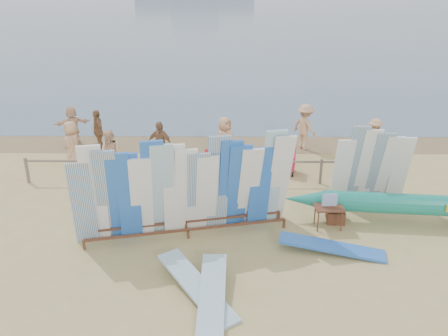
{
  "coord_description": "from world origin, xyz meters",
  "views": [
    {
      "loc": [
        0.85,
        -11.82,
        6.65
      ],
      "look_at": [
        0.73,
        1.57,
        1.15
      ],
      "focal_mm": 38.0,
      "sensor_mm": 36.0,
      "label": 1
    }
  ],
  "objects_px": {
    "flat_board_a": "(196,293)",
    "stroller": "(289,163)",
    "main_surfboard_rack": "(186,191)",
    "beachgoer_extra_1": "(98,131)",
    "beachgoer_8": "(358,148)",
    "beachgoer_2": "(111,154)",
    "beachgoer_4": "(160,144)",
    "side_surfboard_rack": "(371,169)",
    "beachgoer_extra_0": "(374,138)",
    "beach_chair_left": "(226,167)",
    "flat_board_b": "(212,305)",
    "beachgoer_11": "(72,125)",
    "flat_board_d": "(331,252)",
    "beach_chair_right": "(213,167)",
    "outrigger_canoe": "(402,205)",
    "beachgoer_0": "(72,145)",
    "beachgoer_9": "(305,127)",
    "vendor_table": "(328,216)",
    "beachgoer_6": "(225,140)"
  },
  "relations": [
    {
      "from": "beachgoer_11",
      "to": "stroller",
      "type": "bearing_deg",
      "value": 135.81
    },
    {
      "from": "flat_board_d",
      "to": "beachgoer_4",
      "type": "distance_m",
      "value": 7.87
    },
    {
      "from": "main_surfboard_rack",
      "to": "beachgoer_extra_1",
      "type": "distance_m",
      "value": 7.69
    },
    {
      "from": "flat_board_b",
      "to": "beachgoer_extra_1",
      "type": "relative_size",
      "value": 1.56
    },
    {
      "from": "flat_board_a",
      "to": "beachgoer_8",
      "type": "relative_size",
      "value": 1.53
    },
    {
      "from": "beachgoer_4",
      "to": "beach_chair_right",
      "type": "bearing_deg",
      "value": 0.76
    },
    {
      "from": "beachgoer_0",
      "to": "beachgoer_9",
      "type": "height_order",
      "value": "beachgoer_9"
    },
    {
      "from": "flat_board_b",
      "to": "beachgoer_2",
      "type": "height_order",
      "value": "beachgoer_2"
    },
    {
      "from": "main_surfboard_rack",
      "to": "beachgoer_0",
      "type": "bearing_deg",
      "value": 120.65
    },
    {
      "from": "flat_board_a",
      "to": "stroller",
      "type": "height_order",
      "value": "stroller"
    },
    {
      "from": "beach_chair_right",
      "to": "vendor_table",
      "type": "bearing_deg",
      "value": -56.67
    },
    {
      "from": "flat_board_d",
      "to": "beachgoer_11",
      "type": "distance_m",
      "value": 12.5
    },
    {
      "from": "beachgoer_extra_1",
      "to": "beachgoer_6",
      "type": "bearing_deg",
      "value": 48.23
    },
    {
      "from": "beach_chair_right",
      "to": "beachgoer_extra_0",
      "type": "relative_size",
      "value": 0.57
    },
    {
      "from": "flat_board_a",
      "to": "beachgoer_6",
      "type": "bearing_deg",
      "value": 51.04
    },
    {
      "from": "beachgoer_2",
      "to": "beachgoer_extra_1",
      "type": "bearing_deg",
      "value": 137.58
    },
    {
      "from": "vendor_table",
      "to": "beachgoer_4",
      "type": "distance_m",
      "value": 7.04
    },
    {
      "from": "flat_board_a",
      "to": "flat_board_b",
      "type": "xyz_separation_m",
      "value": [
        0.37,
        -0.39,
        0.0
      ]
    },
    {
      "from": "beachgoer_0",
      "to": "beachgoer_9",
      "type": "relative_size",
      "value": 0.95
    },
    {
      "from": "beachgoer_2",
      "to": "outrigger_canoe",
      "type": "bearing_deg",
      "value": 3.26
    },
    {
      "from": "beachgoer_extra_0",
      "to": "stroller",
      "type": "bearing_deg",
      "value": 13.15
    },
    {
      "from": "main_surfboard_rack",
      "to": "outrigger_canoe",
      "type": "xyz_separation_m",
      "value": [
        6.03,
        0.62,
        -0.71
      ]
    },
    {
      "from": "side_surfboard_rack",
      "to": "flat_board_b",
      "type": "height_order",
      "value": "side_surfboard_rack"
    },
    {
      "from": "vendor_table",
      "to": "beachgoer_11",
      "type": "height_order",
      "value": "beachgoer_11"
    },
    {
      "from": "outrigger_canoe",
      "to": "flat_board_b",
      "type": "distance_m",
      "value": 6.42
    },
    {
      "from": "side_surfboard_rack",
      "to": "beachgoer_0",
      "type": "relative_size",
      "value": 1.49
    },
    {
      "from": "vendor_table",
      "to": "beachgoer_8",
      "type": "bearing_deg",
      "value": 63.3
    },
    {
      "from": "beachgoer_11",
      "to": "flat_board_d",
      "type": "bearing_deg",
      "value": 113.56
    },
    {
      "from": "side_surfboard_rack",
      "to": "beachgoer_extra_1",
      "type": "relative_size",
      "value": 1.53
    },
    {
      "from": "outrigger_canoe",
      "to": "beachgoer_4",
      "type": "distance_m",
      "value": 8.61
    },
    {
      "from": "beachgoer_8",
      "to": "vendor_table",
      "type": "bearing_deg",
      "value": 21.05
    },
    {
      "from": "beach_chair_left",
      "to": "beachgoer_11",
      "type": "relative_size",
      "value": 0.58
    },
    {
      "from": "beachgoer_9",
      "to": "flat_board_d",
      "type": "bearing_deg",
      "value": 139.71
    },
    {
      "from": "flat_board_b",
      "to": "stroller",
      "type": "height_order",
      "value": "stroller"
    },
    {
      "from": "beach_chair_left",
      "to": "beachgoer_2",
      "type": "bearing_deg",
      "value": -156.1
    },
    {
      "from": "side_surfboard_rack",
      "to": "beach_chair_right",
      "type": "relative_size",
      "value": 3.03
    },
    {
      "from": "vendor_table",
      "to": "beachgoer_extra_0",
      "type": "bearing_deg",
      "value": 60.2
    },
    {
      "from": "vendor_table",
      "to": "beachgoer_extra_0",
      "type": "relative_size",
      "value": 0.69
    },
    {
      "from": "beachgoer_extra_1",
      "to": "beach_chair_left",
      "type": "bearing_deg",
      "value": 37.11
    },
    {
      "from": "beachgoer_2",
      "to": "beachgoer_4",
      "type": "height_order",
      "value": "beachgoer_4"
    },
    {
      "from": "outrigger_canoe",
      "to": "vendor_table",
      "type": "xyz_separation_m",
      "value": [
        -2.1,
        -0.23,
        -0.25
      ]
    },
    {
      "from": "main_surfboard_rack",
      "to": "beachgoer_9",
      "type": "height_order",
      "value": "main_surfboard_rack"
    },
    {
      "from": "beachgoer_extra_0",
      "to": "beach_chair_left",
      "type": "bearing_deg",
      "value": 4.7
    },
    {
      "from": "beachgoer_extra_0",
      "to": "beachgoer_9",
      "type": "xyz_separation_m",
      "value": [
        -2.56,
        0.86,
        0.16
      ]
    },
    {
      "from": "beachgoer_6",
      "to": "beachgoer_extra_1",
      "type": "relative_size",
      "value": 1.04
    },
    {
      "from": "main_surfboard_rack",
      "to": "beachgoer_extra_1",
      "type": "height_order",
      "value": "main_surfboard_rack"
    },
    {
      "from": "beachgoer_2",
      "to": "beachgoer_4",
      "type": "xyz_separation_m",
      "value": [
        1.59,
        0.94,
        0.02
      ]
    },
    {
      "from": "beachgoer_11",
      "to": "beachgoer_8",
      "type": "xyz_separation_m",
      "value": [
        11.14,
        -3.0,
        0.08
      ]
    },
    {
      "from": "vendor_table",
      "to": "beachgoer_2",
      "type": "height_order",
      "value": "beachgoer_2"
    },
    {
      "from": "main_surfboard_rack",
      "to": "flat_board_a",
      "type": "height_order",
      "value": "main_surfboard_rack"
    }
  ]
}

